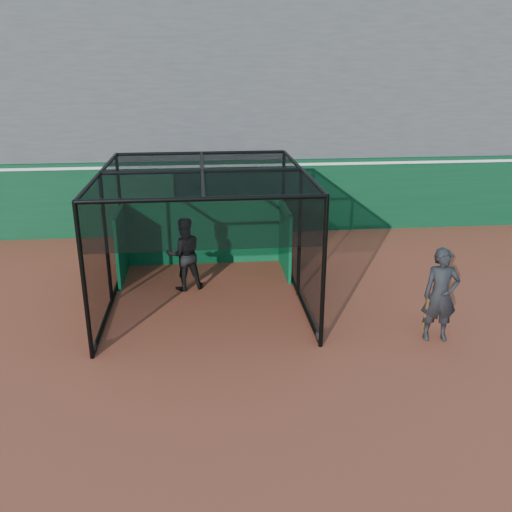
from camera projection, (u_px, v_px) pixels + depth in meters
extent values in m
plane|color=brown|center=(248.00, 355.00, 10.93)|extent=(120.00, 120.00, 0.00)
cube|color=#0A3A1F|center=(226.00, 197.00, 18.47)|extent=(50.00, 0.45, 2.50)
cube|color=white|center=(225.00, 165.00, 18.10)|extent=(50.00, 0.50, 0.08)
cube|color=#4C4C4F|center=(220.00, 108.00, 21.21)|extent=(50.00, 7.85, 7.75)
cube|color=#08522C|center=(204.00, 232.00, 15.65)|extent=(4.52, 0.10, 1.90)
cylinder|color=black|center=(94.00, 348.00, 10.98)|extent=(0.08, 0.22, 0.22)
cylinder|color=black|center=(319.00, 337.00, 11.42)|extent=(0.08, 0.22, 0.22)
cylinder|color=black|center=(124.00, 263.00, 15.64)|extent=(0.08, 0.22, 0.22)
cylinder|color=black|center=(283.00, 257.00, 16.08)|extent=(0.08, 0.22, 0.22)
imported|color=black|center=(184.00, 254.00, 13.84)|extent=(1.08, 0.93, 1.91)
imported|color=black|center=(440.00, 295.00, 11.24)|extent=(0.79, 0.57, 2.03)
cylinder|color=#593819|center=(425.00, 315.00, 11.42)|extent=(0.14, 0.33, 0.83)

